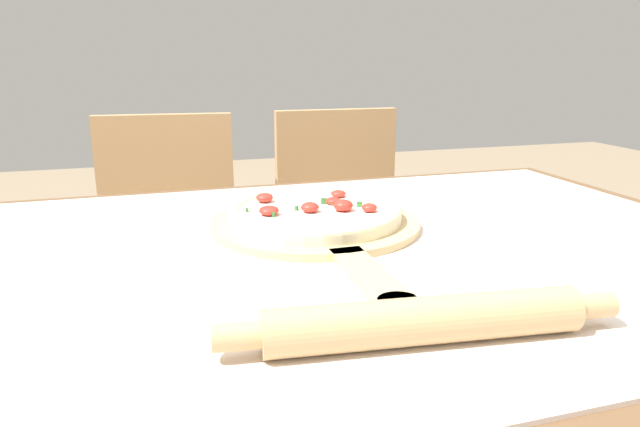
{
  "coord_description": "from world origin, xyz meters",
  "views": [
    {
      "loc": [
        -0.26,
        -0.74,
        1.03
      ],
      "look_at": [
        -0.01,
        0.08,
        0.79
      ],
      "focal_mm": 32.0,
      "sensor_mm": 36.0,
      "label": 1
    }
  ],
  "objects": [
    {
      "name": "dining_table",
      "position": [
        0.0,
        0.0,
        0.65
      ],
      "size": [
        1.31,
        0.93,
        0.76
      ],
      "color": "brown",
      "rests_on": "ground_plane"
    },
    {
      "name": "chair_right",
      "position": [
        0.29,
        0.83,
        0.5
      ],
      "size": [
        0.41,
        0.41,
        0.87
      ],
      "rotation": [
        0.0,
        0.0,
        -0.02
      ],
      "color": "tan",
      "rests_on": "ground_plane"
    },
    {
      "name": "chair_left",
      "position": [
        -0.23,
        0.83,
        0.5
      ],
      "size": [
        0.43,
        0.43,
        0.87
      ],
      "rotation": [
        0.0,
        0.0,
        -0.09
      ],
      "color": "tan",
      "rests_on": "ground_plane"
    },
    {
      "name": "pizza_peel",
      "position": [
        -0.01,
        0.09,
        0.77
      ],
      "size": [
        0.34,
        0.52,
        0.01
      ],
      "color": "tan",
      "rests_on": "towel_cloth"
    },
    {
      "name": "towel_cloth",
      "position": [
        0.0,
        0.0,
        0.76
      ],
      "size": [
        1.23,
        0.85,
        0.0
      ],
      "color": "silver",
      "rests_on": "dining_table"
    },
    {
      "name": "pizza",
      "position": [
        -0.01,
        0.11,
        0.79
      ],
      "size": [
        0.28,
        0.28,
        0.04
      ],
      "color": "beige",
      "rests_on": "pizza_peel"
    },
    {
      "name": "rolling_pin",
      "position": [
        -0.02,
        -0.29,
        0.79
      ],
      "size": [
        0.4,
        0.08,
        0.05
      ],
      "rotation": [
        0.0,
        0.0,
        -0.11
      ],
      "color": "tan",
      "rests_on": "towel_cloth"
    }
  ]
}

